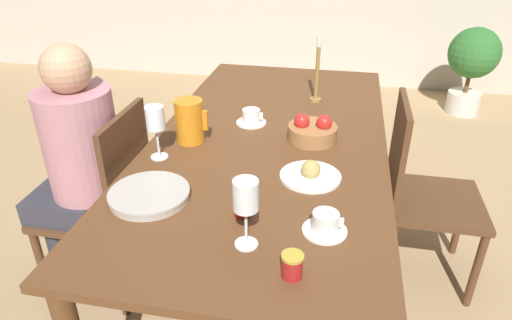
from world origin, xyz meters
TOP-DOWN VIEW (x-y plane):
  - ground_plane at (0.00, 0.00)m, footprint 20.00×20.00m
  - dining_table at (0.00, 0.00)m, footprint 0.98×2.00m
  - chair_person_side at (-0.68, -0.24)m, footprint 0.42×0.42m
  - chair_opposite at (0.68, 0.11)m, footprint 0.42×0.42m
  - person_seated at (-0.77, -0.26)m, footprint 0.39×0.41m
  - red_pitcher at (-0.32, -0.10)m, footprint 0.14×0.12m
  - wine_glass_water at (-0.40, -0.26)m, footprint 0.07×0.07m
  - wine_glass_juice at (0.05, -0.72)m, footprint 0.07×0.07m
  - teacup_near_person at (0.28, -0.61)m, footprint 0.14×0.14m
  - teacup_across at (-0.11, 0.13)m, footprint 0.14×0.14m
  - serving_tray at (-0.32, -0.55)m, footprint 0.27×0.27m
  - bread_plate at (0.20, -0.30)m, footprint 0.22×0.22m
  - jam_jar_amber at (0.20, -0.82)m, footprint 0.06×0.06m
  - jam_jar_red at (0.01, -0.58)m, footprint 0.06×0.06m
  - fruit_bowl at (0.18, 0.01)m, footprint 0.21×0.21m
  - candlestick_tall at (0.16, 0.47)m, footprint 0.06×0.06m
  - potted_plant at (1.35, 2.32)m, footprint 0.42×0.42m

SIDE VIEW (x-z plane):
  - ground_plane at x=0.00m, z-range 0.00..0.00m
  - potted_plant at x=1.35m, z-range 0.09..0.84m
  - chair_person_side at x=-0.68m, z-range 0.03..0.91m
  - chair_opposite at x=0.68m, z-range 0.03..0.91m
  - dining_table at x=0.00m, z-range 0.28..1.01m
  - person_seated at x=-0.77m, z-range 0.10..1.27m
  - serving_tray at x=-0.32m, z-range 0.73..0.76m
  - bread_plate at x=0.20m, z-range 0.71..0.78m
  - teacup_near_person at x=0.28m, z-range 0.72..0.79m
  - teacup_across at x=-0.11m, z-range 0.72..0.79m
  - jam_jar_amber at x=0.20m, z-range 0.73..0.80m
  - jam_jar_red at x=0.01m, z-range 0.73..0.80m
  - fruit_bowl at x=0.18m, z-range 0.71..0.83m
  - red_pitcher at x=-0.32m, z-range 0.73..0.91m
  - candlestick_tall at x=0.16m, z-range 0.69..1.02m
  - wine_glass_water at x=-0.40m, z-range 0.78..0.99m
  - wine_glass_juice at x=0.05m, z-range 0.78..1.00m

